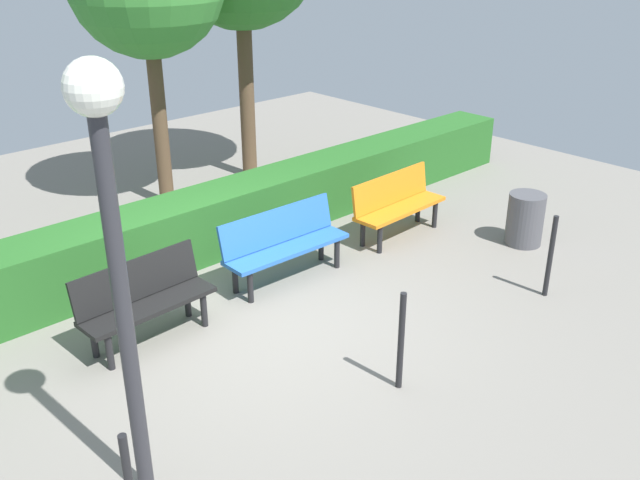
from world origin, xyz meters
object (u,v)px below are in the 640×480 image
at_px(bench_orange, 397,202).
at_px(lamp_post, 110,210).
at_px(bench_blue, 283,241).
at_px(bench_black, 144,298).
at_px(trash_bin, 525,219).

height_order(bench_orange, lamp_post, lamp_post).
xyz_separation_m(bench_blue, lamp_post, (3.07, 1.98, 1.85)).
distance_m(bench_black, trash_bin, 5.13).
xyz_separation_m(lamp_post, trash_bin, (-6.08, -0.54, -1.98)).
bearing_deg(lamp_post, bench_blue, -147.11).
xyz_separation_m(bench_orange, bench_blue, (1.96, -0.08, 0.00)).
xyz_separation_m(bench_orange, bench_black, (3.89, -0.01, -0.00)).
height_order(bench_black, trash_bin, bench_black).
bearing_deg(lamp_post, trash_bin, -174.94).
distance_m(bench_black, lamp_post, 2.89).
bearing_deg(bench_blue, lamp_post, 34.59).
height_order(bench_blue, lamp_post, lamp_post).
relative_size(bench_blue, trash_bin, 2.34).
relative_size(bench_blue, bench_black, 1.15).
distance_m(bench_orange, lamp_post, 5.69).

